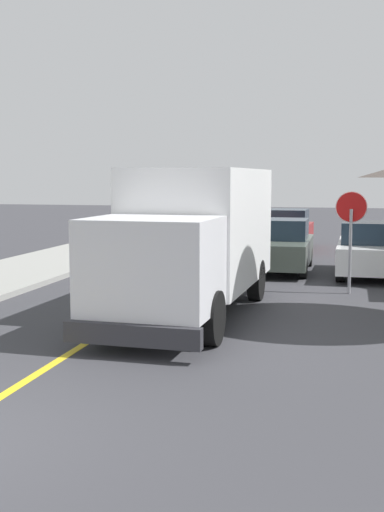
% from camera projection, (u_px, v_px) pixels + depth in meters
% --- Properties ---
extents(centre_line_yellow, '(0.16, 56.00, 0.01)m').
position_uv_depth(centre_line_yellow, '(166.00, 293.00, 17.16)').
color(centre_line_yellow, gold).
rests_on(centre_line_yellow, ground).
extents(box_truck, '(2.66, 7.26, 3.20)m').
position_uv_depth(box_truck, '(194.00, 235.00, 14.38)').
color(box_truck, white).
rests_on(box_truck, ground).
extents(parked_car_near, '(1.82, 4.41, 1.67)m').
position_uv_depth(parked_car_near, '(282.00, 247.00, 21.12)').
color(parked_car_near, '#4C564C').
rests_on(parked_car_near, ground).
extents(parked_car_mid, '(1.94, 4.45, 1.67)m').
position_uv_depth(parked_car_mid, '(287.00, 230.00, 27.49)').
color(parked_car_mid, maroon).
rests_on(parked_car_mid, ground).
extents(parked_van_across, '(1.87, 4.43, 1.67)m').
position_uv_depth(parked_van_across, '(368.00, 250.00, 20.05)').
color(parked_van_across, silver).
rests_on(parked_van_across, ground).
extents(stop_sign, '(0.80, 0.10, 2.65)m').
position_uv_depth(stop_sign, '(351.00, 222.00, 16.89)').
color(stop_sign, gray).
rests_on(stop_sign, ground).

